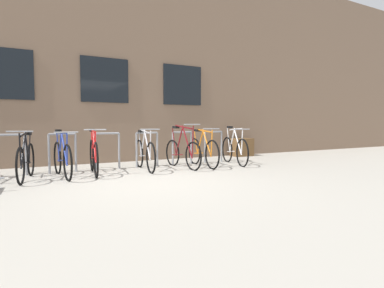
# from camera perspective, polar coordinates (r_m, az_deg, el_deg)

# --- Properties ---
(ground_plane) EXTENTS (42.00, 42.00, 0.00)m
(ground_plane) POSITION_cam_1_polar(r_m,az_deg,el_deg) (6.11, -8.14, -6.69)
(ground_plane) COLOR #B2ADA0
(storefront_building) EXTENTS (28.00, 5.78, 6.35)m
(storefront_building) POSITION_cam_1_polar(r_m,az_deg,el_deg) (12.06, -18.83, 13.43)
(storefront_building) COLOR #7A604C
(storefront_building) RESTS_ON ground
(bike_rack) EXTENTS (6.61, 0.05, 0.89)m
(bike_rack) POSITION_cam_1_polar(r_m,az_deg,el_deg) (7.76, -15.08, -0.55)
(bike_rack) COLOR gray
(bike_rack) RESTS_ON ground
(bicycle_maroon) EXTENTS (0.44, 1.71, 1.11)m
(bicycle_maroon) POSITION_cam_1_polar(r_m,az_deg,el_deg) (7.81, -1.77, -1.49)
(bicycle_maroon) COLOR black
(bicycle_maroon) RESTS_ON ground
(bicycle_silver) EXTENTS (0.44, 1.78, 1.01)m
(bicycle_silver) POSITION_cam_1_polar(r_m,az_deg,el_deg) (7.53, -8.58, -1.75)
(bicycle_silver) COLOR black
(bicycle_silver) RESTS_ON ground
(bicycle_red) EXTENTS (0.44, 1.77, 1.01)m
(bicycle_red) POSITION_cam_1_polar(r_m,az_deg,el_deg) (7.21, -17.40, -2.02)
(bicycle_red) COLOR black
(bicycle_red) RESTS_ON ground
(bicycle_orange) EXTENTS (0.44, 1.75, 1.01)m
(bicycle_orange) POSITION_cam_1_polar(r_m,az_deg,el_deg) (8.09, 1.96, -1.31)
(bicycle_orange) COLOR black
(bicycle_orange) RESTS_ON ground
(bicycle_blue) EXTENTS (0.44, 1.75, 1.00)m
(bicycle_blue) POSITION_cam_1_polar(r_m,az_deg,el_deg) (6.99, -22.49, -2.39)
(bicycle_blue) COLOR black
(bicycle_blue) RESTS_ON ground
(bicycle_black) EXTENTS (0.49, 1.73, 0.99)m
(bicycle_black) POSITION_cam_1_polar(r_m,az_deg,el_deg) (6.99, -27.90, -2.61)
(bicycle_black) COLOR black
(bicycle_black) RESTS_ON ground
(bicycle_white) EXTENTS (0.55, 1.74, 1.05)m
(bicycle_white) POSITION_cam_1_polar(r_m,az_deg,el_deg) (8.60, 7.67, -0.99)
(bicycle_white) COLOR black
(bicycle_white) RESTS_ON ground
(planter_box) EXTENTS (0.70, 0.44, 0.60)m
(planter_box) POSITION_cam_1_polar(r_m,az_deg,el_deg) (10.77, 9.04, -0.58)
(planter_box) COLOR brown
(planter_box) RESTS_ON ground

